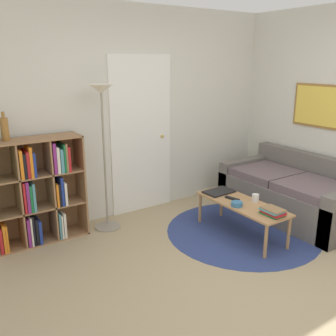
{
  "coord_description": "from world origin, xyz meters",
  "views": [
    {
      "loc": [
        -2.26,
        -1.93,
        1.95
      ],
      "look_at": [
        -0.17,
        1.23,
        0.85
      ],
      "focal_mm": 40.0,
      "sensor_mm": 36.0,
      "label": 1
    }
  ],
  "objects": [
    {
      "name": "laptop",
      "position": [
        0.63,
        1.3,
        0.41
      ],
      "size": [
        0.37,
        0.25,
        0.02
      ],
      "color": "black",
      "rests_on": "coffee_table"
    },
    {
      "name": "book_stack_on_table",
      "position": [
        0.63,
        0.47,
        0.43
      ],
      "size": [
        0.17,
        0.24,
        0.08
      ],
      "color": "#196B38",
      "rests_on": "coffee_table"
    },
    {
      "name": "cup",
      "position": [
        0.76,
        0.84,
        0.44
      ],
      "size": [
        0.08,
        0.08,
        0.09
      ],
      "color": "white",
      "rests_on": "coffee_table"
    },
    {
      "name": "couch",
      "position": [
        1.61,
        0.96,
        0.28
      ],
      "size": [
        0.93,
        1.76,
        0.76
      ],
      "color": "#66605B",
      "rests_on": "ground_plane"
    },
    {
      "name": "remote",
      "position": [
        0.6,
        1.04,
        0.41
      ],
      "size": [
        0.08,
        0.18,
        0.02
      ],
      "color": "black",
      "rests_on": "coffee_table"
    },
    {
      "name": "wall_back",
      "position": [
        0.0,
        2.26,
        1.29
      ],
      "size": [
        7.07,
        0.11,
        2.6
      ],
      "color": "silver",
      "rests_on": "ground_plane"
    },
    {
      "name": "wall_right",
      "position": [
        2.06,
        1.12,
        1.3
      ],
      "size": [
        0.08,
        5.23,
        2.6
      ],
      "color": "silver",
      "rests_on": "ground_plane"
    },
    {
      "name": "bottle_right",
      "position": [
        -1.58,
        2.07,
        1.28
      ],
      "size": [
        0.08,
        0.08,
        0.29
      ],
      "color": "olive",
      "rests_on": "bookshelf"
    },
    {
      "name": "floor_lamp",
      "position": [
        -0.58,
        1.94,
        1.32
      ],
      "size": [
        0.3,
        0.3,
        1.69
      ],
      "color": "gray",
      "rests_on": "ground_plane"
    },
    {
      "name": "bookshelf",
      "position": [
        -1.4,
        2.05,
        0.58
      ],
      "size": [
        1.05,
        0.34,
        1.16
      ],
      "color": "#936B47",
      "rests_on": "ground_plane"
    },
    {
      "name": "coffee_table",
      "position": [
        0.62,
        0.9,
        0.35
      ],
      "size": [
        0.43,
        1.14,
        0.4
      ],
      "color": "#AD7F51",
      "rests_on": "ground_plane"
    },
    {
      "name": "rug",
      "position": [
        0.7,
        0.95,
        0.0
      ],
      "size": [
        1.77,
        1.77,
        0.01
      ],
      "color": "navy",
      "rests_on": "ground_plane"
    },
    {
      "name": "ground_plane",
      "position": [
        0.0,
        0.0,
        0.0
      ],
      "size": [
        14.0,
        14.0,
        0.0
      ],
      "primitive_type": "plane",
      "color": "tan"
    },
    {
      "name": "bowl",
      "position": [
        0.5,
        0.86,
        0.42
      ],
      "size": [
        0.13,
        0.13,
        0.05
      ],
      "color": "teal",
      "rests_on": "coffee_table"
    }
  ]
}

